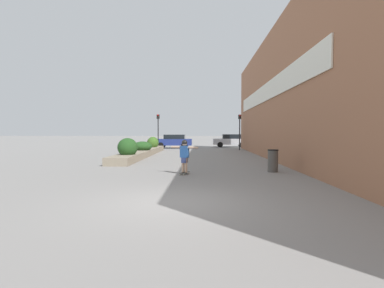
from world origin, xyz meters
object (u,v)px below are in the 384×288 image
(traffic_light_left, at_px, (158,126))
(trash_bin, at_px, (273,161))
(skateboarder, at_px, (185,153))
(skateboard, at_px, (185,173))
(car_center_right, at_px, (231,140))
(traffic_light_right, at_px, (240,126))
(car_center_left, at_px, (293,141))
(car_leftmost, at_px, (173,141))

(traffic_light_left, bearing_deg, trash_bin, -65.52)
(skateboarder, bearing_deg, skateboard, 26.45)
(car_center_right, bearing_deg, trash_bin, 179.29)
(trash_bin, relative_size, traffic_light_left, 0.28)
(skateboard, relative_size, traffic_light_right, 0.19)
(car_center_left, height_order, traffic_light_right, traffic_light_right)
(car_leftmost, height_order, traffic_light_right, traffic_light_right)
(car_center_left, relative_size, traffic_light_left, 1.13)
(car_center_left, height_order, car_center_right, car_center_right)
(skateboarder, xyz_separation_m, car_center_left, (11.98, 24.60, -0.23))
(skateboard, height_order, car_leftmost, car_leftmost)
(skateboard, xyz_separation_m, car_leftmost, (-2.58, 21.50, 0.77))
(car_center_left, bearing_deg, skateboarder, -25.97)
(skateboard, bearing_deg, traffic_light_right, 102.10)
(skateboard, distance_m, car_center_right, 24.98)
(skateboarder, relative_size, car_leftmost, 0.33)
(skateboard, xyz_separation_m, traffic_light_right, (4.61, 18.01, 2.41))
(skateboard, height_order, traffic_light_right, traffic_light_right)
(skateboarder, relative_size, car_center_right, 0.33)
(car_center_right, height_order, traffic_light_left, traffic_light_left)
(car_leftmost, xyz_separation_m, traffic_light_right, (7.18, -3.48, 1.64))
(skateboarder, distance_m, traffic_light_left, 18.87)
(car_center_right, bearing_deg, traffic_light_left, 126.96)
(traffic_light_right, bearing_deg, skateboarder, -104.35)
(traffic_light_left, relative_size, traffic_light_right, 1.02)
(car_leftmost, bearing_deg, skateboard, -173.17)
(skateboard, distance_m, traffic_light_left, 18.96)
(trash_bin, relative_size, car_center_right, 0.24)
(skateboard, relative_size, car_center_left, 0.16)
(car_leftmost, xyz_separation_m, car_center_right, (6.91, 3.09, -0.01))
(skateboarder, height_order, traffic_light_right, traffic_light_right)
(car_center_left, distance_m, car_center_right, 7.64)
(car_center_left, relative_size, car_center_right, 0.96)
(traffic_light_left, distance_m, traffic_light_right, 8.51)
(trash_bin, height_order, traffic_light_left, traffic_light_left)
(car_center_right, relative_size, traffic_light_left, 1.17)
(skateboard, height_order, car_center_right, car_center_right)
(trash_bin, xyz_separation_m, traffic_light_left, (-7.94, 17.44, 1.99))
(skateboarder, relative_size, car_center_left, 0.34)
(car_leftmost, bearing_deg, traffic_light_right, -115.87)
(trash_bin, height_order, car_leftmost, car_leftmost)
(traffic_light_left, bearing_deg, car_center_left, 21.34)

